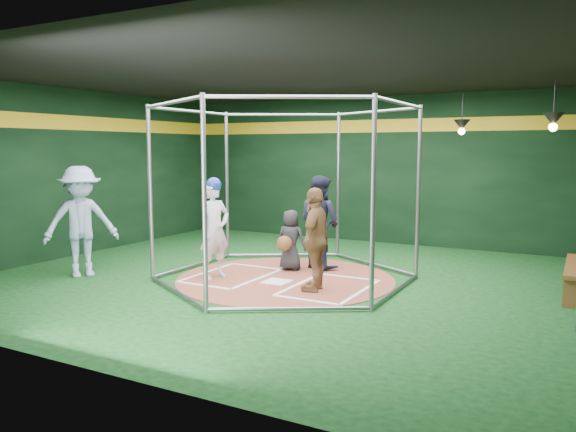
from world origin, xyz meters
The scene contains 13 objects.
room_shell centered at (0.00, 0.01, 1.75)m, with size 10.10×9.10×3.53m.
clay_disc centered at (0.00, 0.00, 0.01)m, with size 3.80×3.80×0.01m, color brown.
home_plate centered at (0.00, -0.30, 0.02)m, with size 0.43×0.43×0.01m, color white.
batter_box_left centered at (-0.95, -0.25, 0.02)m, with size 1.17×1.77×0.01m.
batter_box_right centered at (0.95, -0.25, 0.02)m, with size 1.17×1.77×0.01m.
batting_cage centered at (0.00, 0.00, 1.50)m, with size 4.05×4.67×3.00m.
pendant_lamp_near centered at (2.20, 3.60, 2.74)m, with size 0.34×0.34×0.90m.
pendant_lamp_far centered at (4.00, 2.00, 2.74)m, with size 0.34×0.34×0.90m.
batter_figure centered at (-1.12, -0.52, 0.89)m, with size 0.56×0.70×1.76m.
visitor_leopard centered at (0.81, -0.48, 0.84)m, with size 0.97×0.40×1.65m, color #AE804A.
catcher_figure centered at (-0.25, 0.65, 0.57)m, with size 0.58×0.59×1.13m.
umpire centered at (0.13, 1.12, 0.89)m, with size 0.85×0.66×1.76m, color black.
bystander_blue centered at (-3.30, -1.50, 0.98)m, with size 1.27×0.73×1.96m, color #8C9EB9.
Camera 1 is at (4.57, -8.43, 2.27)m, focal length 35.00 mm.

